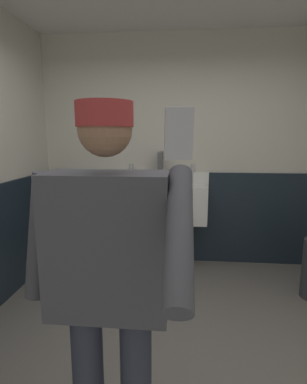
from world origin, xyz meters
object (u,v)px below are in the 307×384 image
object	(u,v)px
cell_phone	(179,134)
urinal_middle	(192,204)
person	(109,273)
urinal_left	(130,203)

from	to	relation	value
cell_phone	urinal_middle	bearing A→B (deg)	78.36
person	urinal_left	bearing A→B (deg)	97.63
person	cell_phone	size ratio (longest dim) A/B	15.54
urinal_left	urinal_middle	bearing A→B (deg)	0.00
urinal_middle	cell_phone	world-z (taller)	cell_phone
urinal_middle	cell_phone	size ratio (longest dim) A/B	11.27
urinal_left	person	size ratio (longest dim) A/B	0.73
urinal_left	person	distance (m)	2.45
urinal_left	person	world-z (taller)	person
urinal_left	cell_phone	xyz separation A→B (m)	(0.62, -2.92, 0.81)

